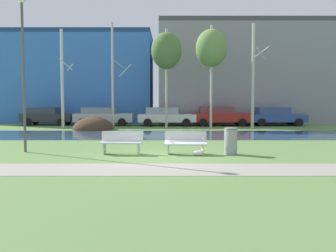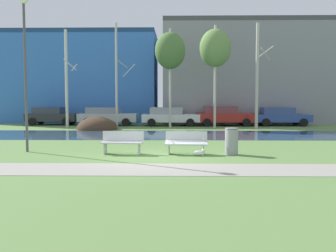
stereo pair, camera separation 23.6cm
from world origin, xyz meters
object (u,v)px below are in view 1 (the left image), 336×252
Objects in this scene: bench_left at (122,142)px; seagull at (200,152)px; trash_bin at (232,141)px; bench_right at (187,142)px; parked_wagon_fourth_red at (221,116)px; parked_suv_fifth_blue at (277,116)px; parked_hatch_third_white at (167,116)px; streetlamp at (24,50)px; parked_sedan_second_silver at (104,116)px; parked_van_nearest_dark at (48,116)px.

bench_left is 2.97m from seagull.
trash_bin is 2.13× the size of seagull.
bench_right is 0.35× the size of parked_wagon_fourth_red.
parked_wagon_fourth_red is 1.05× the size of parked_suv_fifth_blue.
parked_hatch_third_white is at bearing -178.83° from parked_suv_fifth_blue.
parked_suv_fifth_blue is (4.56, 0.15, -0.03)m from parked_wagon_fourth_red.
streetlamp is 1.30× the size of parked_sedan_second_silver.
trash_bin is 17.98m from parked_sedan_second_silver.
streetlamp reaches higher than bench_left.
streetlamp is 1.33× the size of parked_hatch_third_white.
streetlamp is at bearing -109.65° from parked_hatch_third_white.
trash_bin is 16.13m from parked_wagon_fourth_red.
bench_left is 18.76m from parked_van_nearest_dark.
parked_suv_fifth_blue is at bearing 1.91° from parked_wagon_fourth_red.
seagull is 0.10× the size of parked_hatch_third_white.
parked_suv_fifth_blue is at bearing 56.81° from bench_left.
seagull is at bearing -100.55° from parked_wagon_fourth_red.
parked_suv_fifth_blue reaches higher than parked_van_nearest_dark.
bench_right is 15.92m from parked_hatch_third_white.
bench_right is 1.71m from trash_bin.
streetlamp is 15.94m from parked_sedan_second_silver.
trash_bin reaches higher than bench_right.
parked_wagon_fourth_red is 4.56m from parked_suv_fifth_blue.
parked_sedan_second_silver is at bearing 177.05° from parked_hatch_third_white.
streetlamp is at bearing -74.85° from parked_van_nearest_dark.
parked_van_nearest_dark reaches higher than trash_bin.
streetlamp reaches higher than parked_wagon_fourth_red.
bench_left is at bearing 170.49° from seagull.
parked_van_nearest_dark is (-4.40, 16.27, -3.24)m from streetlamp.
seagull is 0.10× the size of parked_sedan_second_silver.
trash_bin reaches higher than seagull.
bench_right is 17.23m from parked_sedan_second_silver.
seagull is 16.71m from parked_wagon_fourth_red.
parked_suv_fifth_blue is (14.05, -0.08, 0.00)m from parked_sedan_second_silver.
parked_hatch_third_white is (5.48, 15.34, -3.22)m from streetlamp.
parked_van_nearest_dark is 18.83m from parked_suv_fifth_blue.
parked_suv_fifth_blue reaches higher than bench_left.
streetlamp is at bearing 171.93° from bench_left.
trash_bin is 17.38m from parked_suv_fifth_blue.
parked_wagon_fourth_red is at bearing 83.55° from trash_bin.
streetlamp reaches higher than parked_hatch_third_white.
bench_left is 2.45m from bench_right.
streetlamp is at bearing -132.87° from parked_suv_fifth_blue.
seagull is 0.11× the size of parked_suv_fifth_blue.
seagull is 20.63m from parked_van_nearest_dark.
parked_hatch_third_white reaches higher than bench_left.
bench_right is 0.34× the size of parked_sedan_second_silver.
parked_sedan_second_silver is at bearing 88.67° from streetlamp.
parked_wagon_fourth_red reaches higher than parked_suv_fifth_blue.
seagull is at bearing -162.59° from trash_bin.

